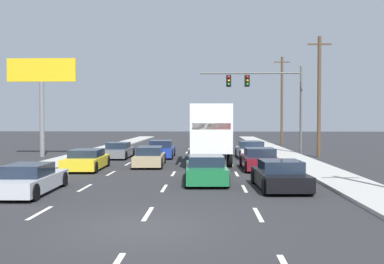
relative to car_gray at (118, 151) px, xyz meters
name	(u,v)px	position (x,y,z in m)	size (l,w,h in m)	color
ground_plane	(186,154)	(4.93, 3.79, -0.54)	(140.00, 140.00, 0.00)	#2B2B2D
sidewalk_right	(295,159)	(13.08, -1.21, -0.47)	(2.40, 80.00, 0.14)	#B2AFA8
sidewalk_left	(72,158)	(-3.22, -1.21, -0.47)	(2.40, 80.00, 0.14)	#B2AFA8
lane_markings	(182,161)	(4.93, -1.92, -0.54)	(6.94, 57.00, 0.01)	silver
car_gray	(118,151)	(0.00, 0.00, 0.00)	(1.93, 4.58, 1.19)	slate
car_yellow	(87,160)	(-0.29, -7.69, 0.01)	(2.14, 4.65, 1.18)	yellow
car_silver	(30,180)	(-0.25, -15.89, 0.00)	(1.92, 4.61, 1.19)	#B7BABF
car_blue	(161,150)	(3.21, 0.53, 0.06)	(2.06, 4.43, 1.32)	#1E389E
car_tan	(150,157)	(3.14, -5.58, 0.02)	(1.98, 4.65, 1.22)	tan
box_truck	(209,131)	(6.88, -4.24, 1.64)	(2.83, 8.11, 3.83)	white
car_green	(206,170)	(6.68, -12.55, 0.03)	(2.08, 4.75, 1.27)	#196B38
car_white	(251,150)	(10.04, 0.29, 0.05)	(2.11, 4.36, 1.29)	white
car_maroon	(259,160)	(9.78, -7.37, 0.03)	(2.03, 4.30, 1.28)	maroon
car_black	(280,176)	(9.82, -14.47, 0.01)	(2.10, 4.17, 1.22)	black
traffic_signal_mast	(260,89)	(11.18, 4.14, 4.96)	(8.57, 0.69, 7.41)	#595B56
utility_pole_mid	(319,95)	(15.37, 1.18, 4.25)	(1.80, 0.28, 9.32)	brown
utility_pole_far	(282,100)	(15.24, 17.31, 4.63)	(1.80, 0.28, 10.06)	brown
roadside_billboard	(42,84)	(-6.17, 0.80, 5.16)	(5.42, 0.36, 7.69)	slate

